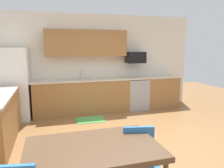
{
  "coord_description": "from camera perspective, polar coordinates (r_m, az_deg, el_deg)",
  "views": [
    {
      "loc": [
        -1.32,
        -3.51,
        1.81
      ],
      "look_at": [
        0.0,
        1.0,
        1.0
      ],
      "focal_mm": 34.98,
      "sensor_mm": 36.0,
      "label": 1
    }
  ],
  "objects": [
    {
      "name": "upper_cabinets_back",
      "position": [
        6.03,
        -6.7,
        10.57
      ],
      "size": [
        2.2,
        0.34,
        0.7
      ],
      "primitive_type": "cube",
      "color": "olive"
    },
    {
      "name": "sink_basin",
      "position": [
        5.94,
        -7.85,
        0.68
      ],
      "size": [
        0.48,
        0.4,
        0.14
      ],
      "primitive_type": "cube",
      "color": "#A5A8AD",
      "rests_on": "countertop_back"
    },
    {
      "name": "ground_plane",
      "position": [
        4.16,
        4.04,
        -16.01
      ],
      "size": [
        12.0,
        12.0,
        0.0
      ],
      "primitive_type": "plane",
      "color": "olive"
    },
    {
      "name": "cabinet_run_back",
      "position": [
        6.03,
        -7.77,
        -3.36
      ],
      "size": [
        2.57,
        0.6,
        0.9
      ],
      "primitive_type": "cube",
      "color": "olive",
      "rests_on": "ground"
    },
    {
      "name": "sink_faucet",
      "position": [
        6.1,
        -8.14,
        2.42
      ],
      "size": [
        0.02,
        0.02,
        0.24
      ],
      "primitive_type": "cylinder",
      "color": "#B2B5BA",
      "rests_on": "countertop_back"
    },
    {
      "name": "refrigerator",
      "position": [
        5.86,
        -24.54,
        -0.12
      ],
      "size": [
        0.76,
        0.7,
        1.78
      ],
      "primitive_type": "cube",
      "color": "white",
      "rests_on": "ground"
    },
    {
      "name": "dining_table",
      "position": [
        2.42,
        -4.93,
        -17.19
      ],
      "size": [
        1.4,
        0.9,
        0.78
      ],
      "color": "brown",
      "rests_on": "ground"
    },
    {
      "name": "floor_mat",
      "position": [
        5.54,
        -5.75,
        -9.26
      ],
      "size": [
        0.7,
        0.5,
        0.01
      ],
      "primitive_type": "cube",
      "color": "#4CA54C",
      "rests_on": "ground"
    },
    {
      "name": "oven_range",
      "position": [
        6.44,
        6.31,
        -2.42
      ],
      "size": [
        0.6,
        0.6,
        0.91
      ],
      "color": "#999BA0",
      "rests_on": "ground"
    },
    {
      "name": "wall_back",
      "position": [
        6.32,
        -4.24,
        5.57
      ],
      "size": [
        5.8,
        0.1,
        2.7
      ],
      "primitive_type": "cube",
      "color": "silver",
      "rests_on": "ground"
    },
    {
      "name": "cabinet_run_back_right",
      "position": [
        6.79,
        12.48,
        -2.02
      ],
      "size": [
        0.98,
        0.6,
        0.9
      ],
      "primitive_type": "cube",
      "color": "olive",
      "rests_on": "ground"
    },
    {
      "name": "chair_near_table",
      "position": [
        2.75,
        7.33,
        -18.59
      ],
      "size": [
        0.47,
        0.47,
        0.85
      ],
      "color": "#2D72B7",
      "rests_on": "ground"
    },
    {
      "name": "countertop_back",
      "position": [
        6.02,
        -3.49,
        1.26
      ],
      "size": [
        4.8,
        0.64,
        0.04
      ],
      "primitive_type": "cube",
      "color": "beige",
      "rests_on": "cabinet_run_back"
    },
    {
      "name": "microwave",
      "position": [
        6.4,
        6.13,
        6.93
      ],
      "size": [
        0.54,
        0.36,
        0.32
      ],
      "primitive_type": "cube",
      "color": "black"
    }
  ]
}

